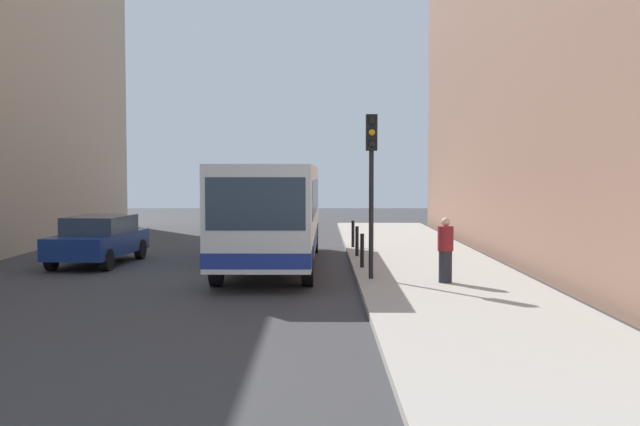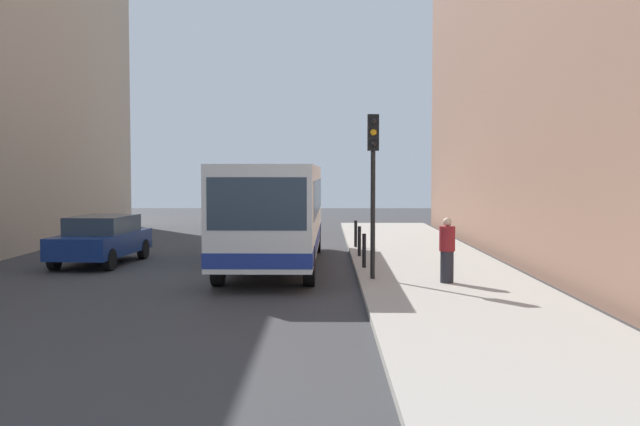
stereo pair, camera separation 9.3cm
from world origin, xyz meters
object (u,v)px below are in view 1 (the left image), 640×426
(car_beside_bus, at_px, (101,239))
(bollard_near, at_px, (364,251))
(pedestrian_near_signal, at_px, (447,250))
(traffic_light, at_px, (373,165))
(bollard_mid, at_px, (359,241))
(bus, at_px, (276,209))
(bollard_far, at_px, (355,234))

(car_beside_bus, height_order, bollard_near, car_beside_bus)
(bollard_near, xyz_separation_m, pedestrian_near_signal, (1.85, -2.90, 0.30))
(traffic_light, height_order, bollard_near, traffic_light)
(traffic_light, bearing_deg, bollard_mid, 91.12)
(bollard_near, relative_size, bollard_mid, 1.00)
(traffic_light, bearing_deg, pedestrian_near_signal, -21.66)
(traffic_light, height_order, pedestrian_near_signal, traffic_light)
(bus, bearing_deg, pedestrian_near_signal, 135.56)
(pedestrian_near_signal, bearing_deg, bollard_mid, -152.65)
(bus, relative_size, bollard_far, 11.63)
(pedestrian_near_signal, bearing_deg, bollard_far, -158.33)
(bus, distance_m, bollard_far, 5.11)
(traffic_light, relative_size, bollard_near, 4.32)
(car_beside_bus, bearing_deg, bollard_near, 170.67)
(pedestrian_near_signal, bearing_deg, bollard_near, -137.83)
(bollard_mid, height_order, pedestrian_near_signal, pedestrian_near_signal)
(pedestrian_near_signal, bearing_deg, traffic_light, -101.95)
(bollard_far, bearing_deg, bus, -121.00)
(traffic_light, distance_m, bollard_mid, 5.64)
(bus, relative_size, car_beside_bus, 2.44)
(bollard_mid, bearing_deg, bollard_far, 90.00)
(bus, distance_m, car_beside_bus, 5.49)
(bus, xyz_separation_m, pedestrian_near_signal, (4.42, -4.44, -0.80))
(car_beside_bus, bearing_deg, traffic_light, 157.14)
(car_beside_bus, relative_size, traffic_light, 1.10)
(bollard_near, distance_m, pedestrian_near_signal, 3.46)
(bollard_near, distance_m, bollard_far, 5.81)
(traffic_light, bearing_deg, bollard_near, 92.59)
(car_beside_bus, xyz_separation_m, pedestrian_near_signal, (9.81, -4.86, 0.15))
(car_beside_bus, distance_m, bollard_far, 8.84)
(bollard_near, xyz_separation_m, bollard_mid, (0.00, 2.90, 0.00))
(bollard_near, bearing_deg, traffic_light, -87.41)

